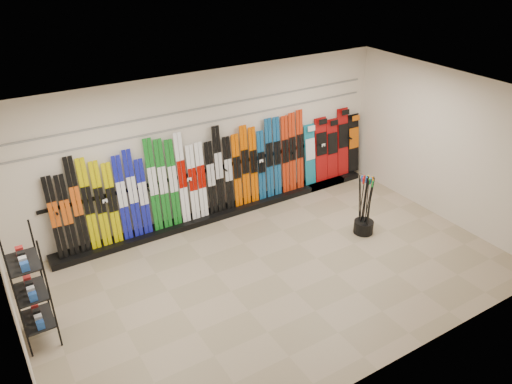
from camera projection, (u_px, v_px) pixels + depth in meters
floor at (276, 274)px, 8.65m from camera, size 8.00×8.00×0.00m
back_wall at (207, 146)px, 9.82m from camera, size 8.00×0.00×8.00m
left_wall at (6, 280)px, 6.09m from camera, size 0.00×5.00×5.00m
right_wall at (447, 147)px, 9.79m from camera, size 0.00×5.00×5.00m
ceiling at (280, 108)px, 7.24m from camera, size 8.00×8.00×0.00m
ski_rack_base at (225, 211)px, 10.44m from camera, size 8.00×0.40×0.12m
skis at (193, 180)px, 9.74m from camera, size 5.36×0.20×1.84m
snowboards at (333, 147)px, 11.46m from camera, size 1.57×0.24×1.58m
accessory_rack at (30, 289)px, 6.88m from camera, size 0.40×0.60×1.79m
pole_bin at (363, 227)px, 9.77m from camera, size 0.38×0.38×0.25m
ski_poles at (365, 205)px, 9.56m from camera, size 0.29×0.34×1.18m
slatwall_rail_0 at (207, 123)px, 9.57m from camera, size 7.60×0.02×0.03m
slatwall_rail_1 at (206, 108)px, 9.43m from camera, size 7.60×0.02×0.03m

